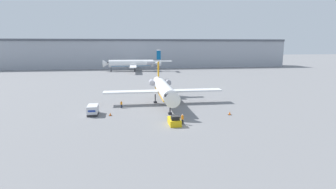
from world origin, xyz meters
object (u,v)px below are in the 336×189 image
Objects in this scene: worker_by_wing at (121,104)px; traffic_cone_left at (110,114)px; airplane_main at (164,88)px; pushback_tug at (174,121)px; worker_near_tug at (182,119)px; traffic_cone_right at (230,113)px; airplane_parked_far_left at (133,63)px; luggage_cart at (93,110)px.

worker_by_wing is 2.60× the size of traffic_cone_left.
worker_by_wing is at bearing -162.00° from airplane_main.
pushback_tug reaches higher than worker_by_wing.
pushback_tug is (-0.44, -17.03, -2.98)m from airplane_main.
worker_near_tug is at bearing -86.56° from airplane_main.
worker_by_wing is (-9.93, -3.23, -2.78)m from airplane_main.
worker_by_wing is at bearing 157.29° from traffic_cone_right.
airplane_main is 17.22m from worker_near_tug.
worker_by_wing is at bearing 124.54° from pushback_tug.
traffic_cone_left is 0.02× the size of airplane_parked_far_left.
worker_by_wing reaches higher than traffic_cone_right.
worker_by_wing is 23.50m from traffic_cone_right.
traffic_cone_left is at bearing -108.99° from worker_by_wing.
airplane_main is at bearing -85.98° from airplane_parked_far_left.
worker_by_wing is (-10.95, 13.75, -0.10)m from worker_near_tug.
luggage_cart reaches higher than traffic_cone_right.
airplane_main is 43.92× the size of traffic_cone_left.
luggage_cart is 0.11× the size of airplane_parked_far_left.
worker_by_wing is at bearing -93.03° from airplane_parked_far_left.
traffic_cone_right is at bearing -22.71° from worker_by_wing.
worker_near_tug reaches higher than traffic_cone_right.
airplane_main reaches higher than traffic_cone_left.
pushback_tug reaches higher than traffic_cone_right.
airplane_main is 7.57× the size of luggage_cart.
airplane_main is 15.42× the size of worker_near_tug.
airplane_main is 17.31m from traffic_cone_right.
airplane_parked_far_left is at bearing 100.70° from traffic_cone_right.
airplane_main is 38.01× the size of traffic_cone_right.
pushback_tug is 17.57m from luggage_cart.
worker_near_tug is at bearing -156.38° from traffic_cone_right.
luggage_cart is 2.04× the size of worker_near_tug.
airplane_main is at bearing 93.44° from worker_near_tug.
traffic_cone_left is (3.46, -1.33, -0.68)m from luggage_cart.
airplane_parked_far_left is (-5.57, 79.32, 0.41)m from airplane_main.
traffic_cone_right is (27.22, -4.33, -0.63)m from luggage_cart.
traffic_cone_right is 93.31m from airplane_parked_far_left.
worker_by_wing is at bearing 40.48° from luggage_cart.
luggage_cart is (-15.05, 9.06, 0.31)m from pushback_tug.
luggage_cart is at bearing 151.36° from worker_near_tug.
airplane_main is 16.88× the size of worker_by_wing.
worker_near_tug is 96.57m from airplane_parked_far_left.
luggage_cart reaches higher than worker_near_tug.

